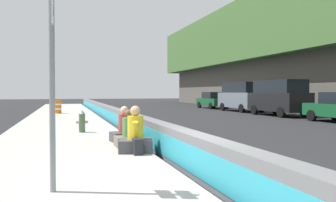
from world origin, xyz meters
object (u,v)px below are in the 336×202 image
at_px(backpack, 138,147).
at_px(parked_car_far, 213,100).
at_px(seated_person_middle, 129,135).
at_px(parked_car_fourth, 279,97).
at_px(seated_person_foreground, 135,137).
at_px(route_sign_post, 52,60).
at_px(parked_car_midline, 241,96).
at_px(fire_hydrant, 82,121).
at_px(construction_barrel, 58,107).
at_px(seated_person_rear, 125,130).

distance_m(backpack, parked_car_far, 27.33).
height_order(seated_person_middle, parked_car_fourth, parked_car_fourth).
xyz_separation_m(backpack, parked_car_fourth, (12.49, -12.98, 1.02)).
bearing_deg(parked_car_far, seated_person_middle, 149.99).
bearing_deg(seated_person_foreground, parked_car_fourth, -47.02).
xyz_separation_m(route_sign_post, parked_car_far, (26.69, -15.04, -1.35)).
relative_size(seated_person_middle, parked_car_midline, 0.21).
bearing_deg(fire_hydrant, parked_car_far, -37.16).
bearing_deg(backpack, construction_barrel, 7.05).
distance_m(seated_person_foreground, backpack, 0.46).
bearing_deg(route_sign_post, seated_person_rear, -21.75).
relative_size(parked_car_fourth, parked_car_far, 1.13).
xyz_separation_m(fire_hydrant, seated_person_middle, (-3.91, -1.12, -0.11)).
xyz_separation_m(seated_person_middle, construction_barrel, (16.46, 2.22, 0.14)).
relative_size(seated_person_rear, construction_barrel, 1.19).
relative_size(seated_person_rear, parked_car_fourth, 0.22).
relative_size(route_sign_post, seated_person_rear, 3.19).
bearing_deg(fire_hydrant, parked_car_midline, -47.95).
bearing_deg(backpack, seated_person_rear, -1.54).
bearing_deg(backpack, fire_hydrant, 11.85).
xyz_separation_m(fire_hydrant, parked_car_fourth, (7.25, -14.08, 0.77)).
bearing_deg(parked_car_fourth, construction_barrel, 70.74).
height_order(seated_person_foreground, construction_barrel, seated_person_foreground).
height_order(backpack, parked_car_midline, parked_car_midline).
height_order(seated_person_rear, construction_barrel, seated_person_rear).
height_order(seated_person_foreground, seated_person_middle, seated_person_foreground).
xyz_separation_m(fire_hydrant, parked_car_far, (18.74, -14.20, 0.27)).
bearing_deg(seated_person_foreground, parked_car_midline, -36.60).
height_order(fire_hydrant, construction_barrel, construction_barrel).
xyz_separation_m(fire_hydrant, construction_barrel, (12.55, 1.10, 0.03)).
distance_m(seated_person_rear, parked_car_midline, 20.53).
relative_size(seated_person_middle, backpack, 2.68).
xyz_separation_m(seated_person_rear, construction_barrel, (15.48, 2.26, 0.13)).
xyz_separation_m(construction_barrel, parked_car_midline, (0.31, -15.36, 0.73)).
bearing_deg(seated_person_foreground, backpack, 177.04).
relative_size(route_sign_post, seated_person_middle, 3.36).
bearing_deg(seated_person_foreground, construction_barrel, 7.29).
xyz_separation_m(seated_person_foreground, parked_car_midline, (17.69, -13.13, 0.83)).
relative_size(fire_hydrant, parked_car_midline, 0.17).
xyz_separation_m(seated_person_middle, seated_person_rear, (0.99, -0.05, 0.02)).
bearing_deg(fire_hydrant, seated_person_foreground, -166.90).
bearing_deg(backpack, route_sign_post, 144.32).
bearing_deg(parked_car_far, backpack, 151.36).
height_order(seated_person_rear, parked_car_midline, parked_car_midline).
distance_m(seated_person_middle, construction_barrel, 16.61).
distance_m(parked_car_fourth, parked_car_midline, 5.62).
bearing_deg(route_sign_post, backpack, -35.68).
bearing_deg(route_sign_post, parked_car_midline, -35.96).
xyz_separation_m(seated_person_foreground, seated_person_middle, (0.91, 0.01, -0.04)).
xyz_separation_m(route_sign_post, seated_person_foreground, (3.13, -1.97, -1.69)).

